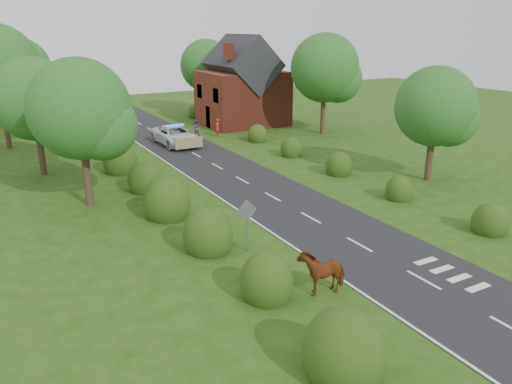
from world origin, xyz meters
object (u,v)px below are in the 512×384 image
police_van (175,136)px  pedestrian_red (217,128)px  cow (322,273)px  road_sign (247,218)px  pedestrian_purple (196,128)px

police_van → pedestrian_red: 4.87m
cow → police_van: 27.17m
road_sign → police_van: road_sign is taller
cow → police_van: police_van is taller
road_sign → pedestrian_red: 25.53m
cow → pedestrian_red: 29.53m
cow → pedestrian_purple: size_ratio=1.34×
police_van → road_sign: bearing=-104.2°
police_van → pedestrian_red: (4.68, 1.36, 0.02)m
road_sign → pedestrian_red: (9.53, 23.66, -0.82)m
road_sign → police_van: bearing=77.7°
pedestrian_red → road_sign: bearing=35.1°
road_sign → police_van: size_ratio=0.42×
pedestrian_red → pedestrian_purple: pedestrian_red is taller
road_sign → pedestrian_purple: size_ratio=1.65×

